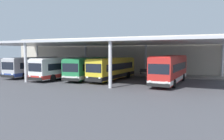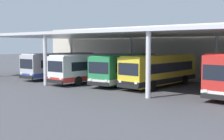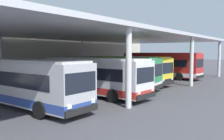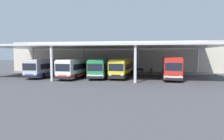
% 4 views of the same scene
% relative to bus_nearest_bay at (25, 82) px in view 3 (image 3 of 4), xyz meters
% --- Properties ---
extents(ground_plane, '(200.00, 200.00, 0.00)m').
position_rel_bus_nearest_bay_xyz_m(ground_plane, '(10.04, -3.18, -1.66)').
color(ground_plane, '#47474C').
extents(platform_kerb, '(42.00, 4.50, 0.18)m').
position_rel_bus_nearest_bay_xyz_m(platform_kerb, '(10.04, 8.57, -1.57)').
color(platform_kerb, gray).
rests_on(platform_kerb, ground).
extents(station_building_facade, '(48.00, 1.60, 6.91)m').
position_rel_bus_nearest_bay_xyz_m(station_building_facade, '(10.04, 11.82, 1.80)').
color(station_building_facade, beige).
rests_on(station_building_facade, ground).
extents(canopy_shelter, '(40.00, 17.00, 5.55)m').
position_rel_bus_nearest_bay_xyz_m(canopy_shelter, '(10.04, 2.32, 3.66)').
color(canopy_shelter, silver).
rests_on(canopy_shelter, ground).
extents(bus_nearest_bay, '(2.77, 10.54, 3.17)m').
position_rel_bus_nearest_bay_xyz_m(bus_nearest_bay, '(0.00, 0.00, 0.00)').
color(bus_nearest_bay, '#B7B7BC').
rests_on(bus_nearest_bay, ground).
extents(bus_second_bay, '(3.07, 10.64, 3.17)m').
position_rel_bus_nearest_bay_xyz_m(bus_second_bay, '(5.91, -0.76, 0.00)').
color(bus_second_bay, white).
rests_on(bus_second_bay, ground).
extents(bus_middle_bay, '(3.34, 10.69, 3.17)m').
position_rel_bus_nearest_bay_xyz_m(bus_middle_bay, '(9.80, 0.53, 0.00)').
color(bus_middle_bay, '#28844C').
rests_on(bus_middle_bay, ground).
extents(bus_far_bay, '(3.33, 10.69, 3.17)m').
position_rel_bus_nearest_bay_xyz_m(bus_far_bay, '(13.73, 0.93, 0.00)').
color(bus_far_bay, yellow).
rests_on(bus_far_bay, ground).
extents(bus_departing, '(3.30, 11.48, 3.57)m').
position_rel_bus_nearest_bay_xyz_m(bus_departing, '(21.84, 0.58, 0.19)').
color(bus_departing, red).
rests_on(bus_departing, ground).
extents(bench_waiting, '(1.80, 0.45, 0.92)m').
position_rel_bus_nearest_bay_xyz_m(bench_waiting, '(16.52, 8.64, -0.99)').
color(bench_waiting, '#383D47').
rests_on(bench_waiting, platform_kerb).
extents(trash_bin, '(0.52, 0.52, 0.98)m').
position_rel_bus_nearest_bay_xyz_m(trash_bin, '(19.01, 8.23, -0.98)').
color(trash_bin, '#236638').
rests_on(trash_bin, platform_kerb).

